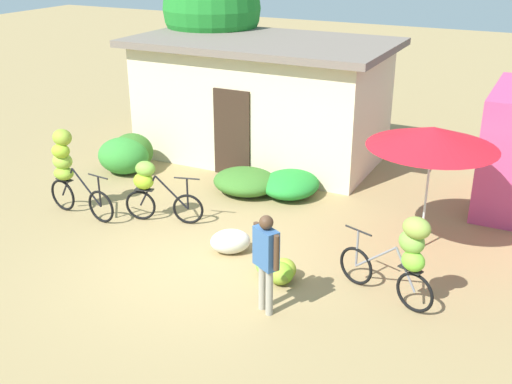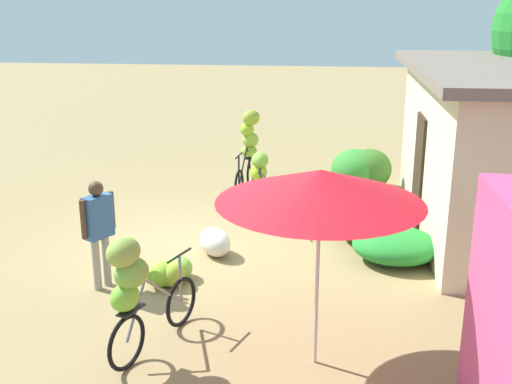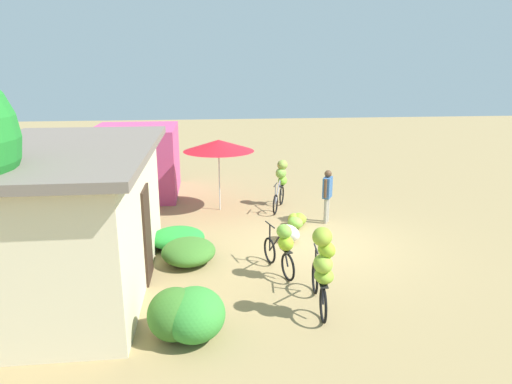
{
  "view_description": "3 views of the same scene",
  "coord_description": "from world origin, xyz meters",
  "px_view_note": "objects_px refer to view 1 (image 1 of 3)",
  "views": [
    {
      "loc": [
        5.02,
        -7.8,
        5.22
      ],
      "look_at": [
        0.56,
        1.09,
        1.04
      ],
      "focal_mm": 43.78,
      "sensor_mm": 36.0,
      "label": 1
    },
    {
      "loc": [
        9.44,
        2.39,
        3.9
      ],
      "look_at": [
        -0.25,
        1.25,
        0.91
      ],
      "focal_mm": 44.01,
      "sensor_mm": 36.0,
      "label": 2
    },
    {
      "loc": [
        -10.57,
        2.71,
        4.34
      ],
      "look_at": [
        0.88,
        1.43,
        1.19
      ],
      "focal_mm": 31.7,
      "sensor_mm": 36.0,
      "label": 3
    }
  ],
  "objects_px": {
    "market_umbrella": "(433,137)",
    "banana_pile_on_ground": "(278,270)",
    "bicycle_leftmost": "(67,165)",
    "bicycle_center_loaded": "(406,252)",
    "tree_behind_building": "(212,10)",
    "building_low": "(262,98)",
    "bicycle_near_pile": "(151,186)",
    "person_vendor": "(266,255)",
    "produce_sack": "(230,241)"
  },
  "relations": [
    {
      "from": "building_low",
      "to": "person_vendor",
      "type": "height_order",
      "value": "building_low"
    },
    {
      "from": "building_low",
      "to": "banana_pile_on_ground",
      "type": "distance_m",
      "value": 6.21
    },
    {
      "from": "produce_sack",
      "to": "person_vendor",
      "type": "bearing_deg",
      "value": -45.48
    },
    {
      "from": "bicycle_center_loaded",
      "to": "produce_sack",
      "type": "bearing_deg",
      "value": 174.22
    },
    {
      "from": "person_vendor",
      "to": "produce_sack",
      "type": "bearing_deg",
      "value": 134.52
    },
    {
      "from": "bicycle_center_loaded",
      "to": "person_vendor",
      "type": "bearing_deg",
      "value": -148.83
    },
    {
      "from": "market_umbrella",
      "to": "bicycle_leftmost",
      "type": "xyz_separation_m",
      "value": [
        -6.6,
        -1.6,
        -1.06
      ]
    },
    {
      "from": "bicycle_leftmost",
      "to": "bicycle_center_loaded",
      "type": "bearing_deg",
      "value": -3.23
    },
    {
      "from": "tree_behind_building",
      "to": "banana_pile_on_ground",
      "type": "distance_m",
      "value": 8.82
    },
    {
      "from": "market_umbrella",
      "to": "bicycle_center_loaded",
      "type": "height_order",
      "value": "market_umbrella"
    },
    {
      "from": "tree_behind_building",
      "to": "bicycle_center_loaded",
      "type": "xyz_separation_m",
      "value": [
        6.95,
        -6.43,
        -2.38
      ]
    },
    {
      "from": "market_umbrella",
      "to": "person_vendor",
      "type": "xyz_separation_m",
      "value": [
        -1.59,
        -3.04,
        -1.12
      ]
    },
    {
      "from": "market_umbrella",
      "to": "bicycle_near_pile",
      "type": "bearing_deg",
      "value": -166.57
    },
    {
      "from": "market_umbrella",
      "to": "banana_pile_on_ground",
      "type": "height_order",
      "value": "market_umbrella"
    },
    {
      "from": "tree_behind_building",
      "to": "produce_sack",
      "type": "xyz_separation_m",
      "value": [
        3.86,
        -6.12,
        -3.07
      ]
    },
    {
      "from": "market_umbrella",
      "to": "bicycle_center_loaded",
      "type": "distance_m",
      "value": 2.3
    },
    {
      "from": "market_umbrella",
      "to": "person_vendor",
      "type": "bearing_deg",
      "value": -117.63
    },
    {
      "from": "building_low",
      "to": "bicycle_leftmost",
      "type": "bearing_deg",
      "value": -111.34
    },
    {
      "from": "building_low",
      "to": "bicycle_near_pile",
      "type": "bearing_deg",
      "value": -92.68
    },
    {
      "from": "bicycle_leftmost",
      "to": "market_umbrella",
      "type": "bearing_deg",
      "value": 13.65
    },
    {
      "from": "produce_sack",
      "to": "person_vendor",
      "type": "relative_size",
      "value": 0.45
    },
    {
      "from": "building_low",
      "to": "produce_sack",
      "type": "height_order",
      "value": "building_low"
    },
    {
      "from": "banana_pile_on_ground",
      "to": "bicycle_center_loaded",
      "type": "bearing_deg",
      "value": 4.09
    },
    {
      "from": "bicycle_leftmost",
      "to": "banana_pile_on_ground",
      "type": "relative_size",
      "value": 2.02
    },
    {
      "from": "building_low",
      "to": "bicycle_near_pile",
      "type": "distance_m",
      "value": 4.45
    },
    {
      "from": "tree_behind_building",
      "to": "bicycle_near_pile",
      "type": "bearing_deg",
      "value": -71.56
    },
    {
      "from": "market_umbrella",
      "to": "bicycle_leftmost",
      "type": "height_order",
      "value": "market_umbrella"
    },
    {
      "from": "banana_pile_on_ground",
      "to": "tree_behind_building",
      "type": "bearing_deg",
      "value": 127.22
    },
    {
      "from": "building_low",
      "to": "bicycle_leftmost",
      "type": "xyz_separation_m",
      "value": [
        -1.88,
        -4.81,
        -0.45
      ]
    },
    {
      "from": "banana_pile_on_ground",
      "to": "person_vendor",
      "type": "bearing_deg",
      "value": -76.74
    },
    {
      "from": "tree_behind_building",
      "to": "market_umbrella",
      "type": "height_order",
      "value": "tree_behind_building"
    },
    {
      "from": "bicycle_near_pile",
      "to": "bicycle_center_loaded",
      "type": "relative_size",
      "value": 0.93
    },
    {
      "from": "building_low",
      "to": "person_vendor",
      "type": "bearing_deg",
      "value": -63.39
    },
    {
      "from": "market_umbrella",
      "to": "produce_sack",
      "type": "height_order",
      "value": "market_umbrella"
    },
    {
      "from": "bicycle_leftmost",
      "to": "bicycle_center_loaded",
      "type": "relative_size",
      "value": 1.05
    },
    {
      "from": "tree_behind_building",
      "to": "market_umbrella",
      "type": "distance_m",
      "value": 8.22
    },
    {
      "from": "bicycle_near_pile",
      "to": "produce_sack",
      "type": "bearing_deg",
      "value": -13.98
    },
    {
      "from": "building_low",
      "to": "produce_sack",
      "type": "distance_m",
      "value": 5.34
    },
    {
      "from": "tree_behind_building",
      "to": "bicycle_center_loaded",
      "type": "bearing_deg",
      "value": -42.77
    },
    {
      "from": "market_umbrella",
      "to": "person_vendor",
      "type": "relative_size",
      "value": 1.44
    },
    {
      "from": "produce_sack",
      "to": "person_vendor",
      "type": "xyz_separation_m",
      "value": [
        1.35,
        -1.37,
        0.73
      ]
    },
    {
      "from": "building_low",
      "to": "banana_pile_on_ground",
      "type": "bearing_deg",
      "value": -61.35
    },
    {
      "from": "building_low",
      "to": "market_umbrella",
      "type": "relative_size",
      "value": 2.73
    },
    {
      "from": "building_low",
      "to": "produce_sack",
      "type": "relative_size",
      "value": 8.75
    },
    {
      "from": "tree_behind_building",
      "to": "bicycle_leftmost",
      "type": "bearing_deg",
      "value": -88.09
    },
    {
      "from": "tree_behind_building",
      "to": "banana_pile_on_ground",
      "type": "relative_size",
      "value": 5.45
    },
    {
      "from": "market_umbrella",
      "to": "produce_sack",
      "type": "relative_size",
      "value": 3.2
    },
    {
      "from": "bicycle_leftmost",
      "to": "banana_pile_on_ground",
      "type": "xyz_separation_m",
      "value": [
        4.79,
        -0.52,
        -0.84
      ]
    },
    {
      "from": "bicycle_leftmost",
      "to": "bicycle_center_loaded",
      "type": "xyz_separation_m",
      "value": [
        6.75,
        -0.38,
        -0.1
      ]
    },
    {
      "from": "bicycle_center_loaded",
      "to": "banana_pile_on_ground",
      "type": "distance_m",
      "value": 2.1
    }
  ]
}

